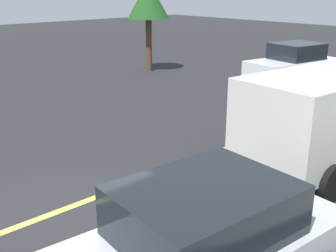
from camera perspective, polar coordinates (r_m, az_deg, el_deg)
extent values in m
plane|color=#262628|center=(8.14, -14.48, -11.18)|extent=(80.00, 80.00, 0.00)
cube|color=#E0D14C|center=(9.68, 1.39, -5.54)|extent=(28.00, 0.16, 0.01)
cube|color=black|center=(8.45, 15.41, 2.32)|extent=(0.30, 1.85, 0.80)
cylinder|color=black|center=(8.63, 21.23, -7.27)|extent=(0.78, 0.32, 0.76)
cylinder|color=black|center=(9.69, 11.20, -3.48)|extent=(0.78, 0.32, 0.76)
cube|color=black|center=(5.31, 5.02, -11.35)|extent=(2.26, 1.79, 0.66)
cylinder|color=black|center=(7.17, 7.48, -12.11)|extent=(0.65, 0.27, 0.64)
cube|color=white|center=(18.77, 16.56, 7.67)|extent=(4.29, 2.46, 0.68)
cube|color=black|center=(18.82, 17.16, 9.74)|extent=(2.17, 1.93, 0.68)
cylinder|color=black|center=(17.20, 15.83, 5.65)|extent=(0.67, 0.31, 0.64)
cylinder|color=black|center=(18.46, 11.44, 6.83)|extent=(0.67, 0.31, 0.64)
cylinder|color=black|center=(19.34, 21.26, 6.46)|extent=(0.67, 0.31, 0.64)
cylinder|color=black|center=(20.46, 17.00, 7.52)|extent=(0.67, 0.31, 0.64)
cylinder|color=#513823|center=(20.50, -2.62, 10.96)|extent=(0.29, 0.29, 2.51)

